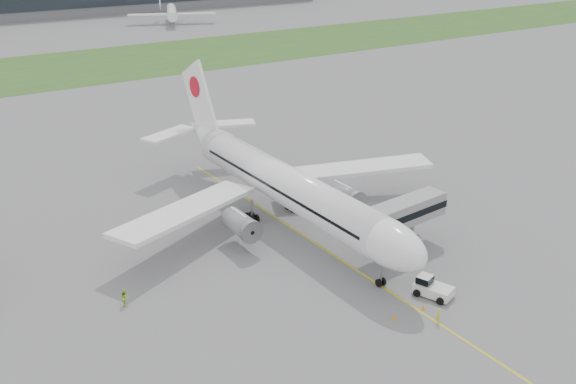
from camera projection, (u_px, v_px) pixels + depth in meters
ground at (302, 235)px, 81.47m from camera, size 600.00×600.00×0.00m
apron_markings at (326, 250)px, 77.64m from camera, size 70.00×70.00×0.04m
grass_strip at (48, 70)px, 173.49m from camera, size 600.00×50.00×0.02m
airliner at (281, 182)px, 83.02m from camera, size 48.13×53.95×17.88m
pushback_tug at (431, 287)px, 67.93m from camera, size 3.68×4.46×2.02m
jet_bridge at (396, 217)px, 75.01m from camera, size 14.15×5.06×6.55m
safety_cone_left at (394, 317)px, 63.90m from camera, size 0.40×0.40×0.55m
safety_cone_right at (423, 307)px, 65.53m from camera, size 0.39×0.39×0.54m
ground_crew_near at (438, 315)px, 63.19m from camera, size 0.73×0.69×1.67m
ground_crew_far at (125, 297)px, 66.15m from camera, size 0.87×1.01×1.80m
distant_aircraft_right at (173, 24)px, 253.76m from camera, size 43.42×41.32×13.09m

